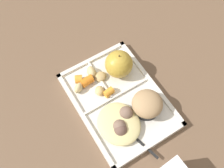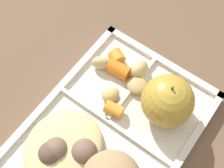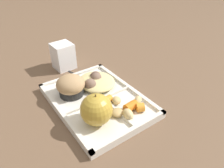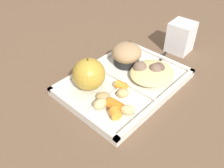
% 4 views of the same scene
% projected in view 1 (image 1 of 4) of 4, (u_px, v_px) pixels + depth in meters
% --- Properties ---
extents(ground, '(6.00, 6.00, 0.00)m').
position_uv_depth(ground, '(118.00, 102.00, 0.80)').
color(ground, brown).
extents(lunch_tray, '(0.33, 0.24, 0.02)m').
position_uv_depth(lunch_tray, '(118.00, 100.00, 0.79)').
color(lunch_tray, silver).
rests_on(lunch_tray, ground).
extents(green_apple, '(0.08, 0.08, 0.09)m').
position_uv_depth(green_apple, '(119.00, 64.00, 0.79)').
color(green_apple, '#B79333').
rests_on(green_apple, lunch_tray).
extents(bran_muffin, '(0.09, 0.09, 0.06)m').
position_uv_depth(bran_muffin, '(147.00, 105.00, 0.74)').
color(bran_muffin, black).
rests_on(bran_muffin, lunch_tray).
extents(carrot_slice_back, '(0.03, 0.04, 0.03)m').
position_uv_depth(carrot_slice_back, '(87.00, 81.00, 0.80)').
color(carrot_slice_back, orange).
rests_on(carrot_slice_back, lunch_tray).
extents(carrot_slice_near_corner, '(0.03, 0.03, 0.03)m').
position_uv_depth(carrot_slice_near_corner, '(79.00, 79.00, 0.80)').
color(carrot_slice_near_corner, orange).
rests_on(carrot_slice_near_corner, lunch_tray).
extents(carrot_slice_large, '(0.03, 0.03, 0.02)m').
position_uv_depth(carrot_slice_large, '(109.00, 92.00, 0.78)').
color(carrot_slice_large, orange).
rests_on(carrot_slice_large, lunch_tray).
extents(potato_chunk_wedge, '(0.04, 0.04, 0.02)m').
position_uv_depth(potato_chunk_wedge, '(99.00, 91.00, 0.79)').
color(potato_chunk_wedge, tan).
rests_on(potato_chunk_wedge, lunch_tray).
extents(potato_chunk_small, '(0.04, 0.04, 0.02)m').
position_uv_depth(potato_chunk_small, '(100.00, 76.00, 0.81)').
color(potato_chunk_small, tan).
rests_on(potato_chunk_small, lunch_tray).
extents(potato_chunk_corner, '(0.04, 0.04, 0.03)m').
position_uv_depth(potato_chunk_corner, '(79.00, 88.00, 0.79)').
color(potato_chunk_corner, tan).
rests_on(potato_chunk_corner, lunch_tray).
extents(potato_chunk_large, '(0.04, 0.03, 0.03)m').
position_uv_depth(potato_chunk_large, '(91.00, 72.00, 0.81)').
color(potato_chunk_large, tan).
rests_on(potato_chunk_large, lunch_tray).
extents(egg_noodle_pile, '(0.13, 0.12, 0.03)m').
position_uv_depth(egg_noodle_pile, '(119.00, 123.00, 0.74)').
color(egg_noodle_pile, '#D6C684').
rests_on(egg_noodle_pile, lunch_tray).
extents(meatball_side, '(0.04, 0.04, 0.04)m').
position_uv_depth(meatball_side, '(126.00, 113.00, 0.75)').
color(meatball_side, '#755B4C').
rests_on(meatball_side, lunch_tray).
extents(meatball_back, '(0.04, 0.04, 0.04)m').
position_uv_depth(meatball_back, '(120.00, 126.00, 0.73)').
color(meatball_back, '#755B4C').
rests_on(meatball_back, lunch_tray).
extents(meatball_center, '(0.03, 0.03, 0.03)m').
position_uv_depth(meatball_center, '(119.00, 127.00, 0.73)').
color(meatball_center, brown).
rests_on(meatball_center, lunch_tray).
extents(meatball_front, '(0.04, 0.04, 0.04)m').
position_uv_depth(meatball_front, '(121.00, 130.00, 0.72)').
color(meatball_front, brown).
rests_on(meatball_front, lunch_tray).
extents(plastic_fork, '(0.16, 0.05, 0.00)m').
position_uv_depth(plastic_fork, '(132.00, 134.00, 0.74)').
color(plastic_fork, black).
rests_on(plastic_fork, lunch_tray).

